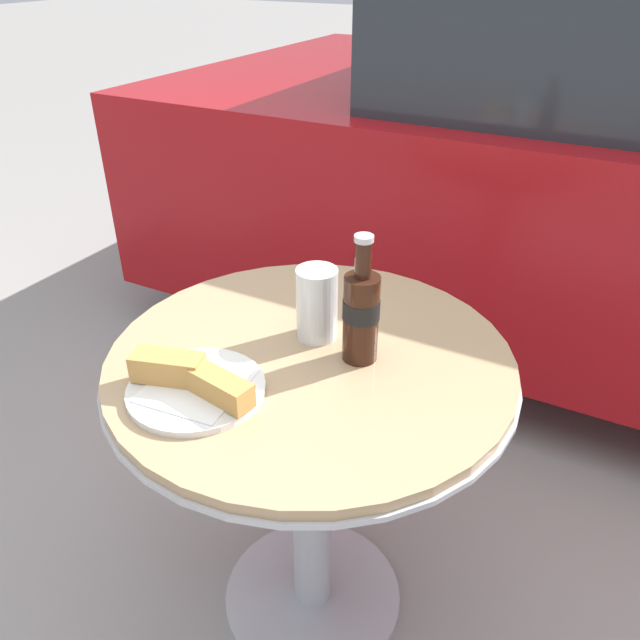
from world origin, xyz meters
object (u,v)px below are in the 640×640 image
bistro_table (311,427)px  drinking_glass (317,307)px  cola_bottle_left (361,313)px  lunch_plate_near (194,383)px

bistro_table → drinking_glass: bearing=107.1°
cola_bottle_left → drinking_glass: size_ratio=1.70×
cola_bottle_left → lunch_plate_near: size_ratio=1.02×
lunch_plate_near → cola_bottle_left: bearing=48.4°
bistro_table → lunch_plate_near: lunch_plate_near is taller
lunch_plate_near → bistro_table: bearing=59.4°
cola_bottle_left → lunch_plate_near: cola_bottle_left is taller
bistro_table → drinking_glass: size_ratio=5.39×
drinking_glass → cola_bottle_left: bearing=-15.3°
lunch_plate_near → drinking_glass: bearing=69.1°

